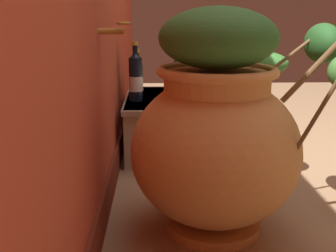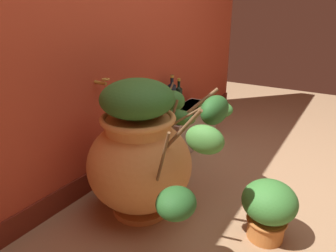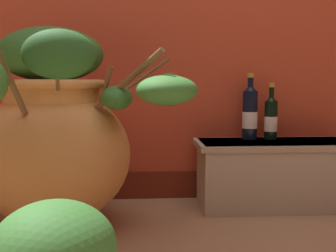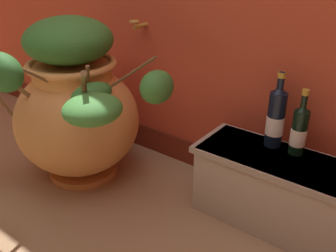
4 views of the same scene
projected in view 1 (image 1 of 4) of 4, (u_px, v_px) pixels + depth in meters
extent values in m
plane|color=#9E7A56|center=(328.00, 188.00, 2.19)|extent=(7.00, 7.00, 0.00)
cube|color=maroon|center=(112.00, 176.00, 2.14)|extent=(4.40, 0.02, 0.15)
cylinder|color=#B28433|center=(111.00, 31.00, 1.68)|extent=(0.02, 0.10, 0.02)
torus|color=#B28433|center=(123.00, 23.00, 1.67)|extent=(0.06, 0.06, 0.01)
cylinder|color=#D68E4C|center=(213.00, 224.00, 1.77)|extent=(0.38, 0.38, 0.04)
ellipsoid|color=#D68E4C|center=(215.00, 151.00, 1.69)|extent=(0.67, 0.67, 0.59)
cylinder|color=#D68E4C|center=(217.00, 85.00, 1.63)|extent=(0.40, 0.40, 0.11)
torus|color=#D68E4C|center=(217.00, 71.00, 1.61)|extent=(0.46, 0.46, 0.04)
cylinder|color=brown|center=(321.00, 109.00, 1.43)|extent=(0.11, 0.16, 0.38)
cylinder|color=brown|center=(296.00, 51.00, 1.69)|extent=(0.06, 0.25, 0.19)
ellipsoid|color=#235623|center=(323.00, 43.00, 1.72)|extent=(0.24, 0.14, 0.16)
cylinder|color=brown|center=(252.00, 60.00, 1.93)|extent=(0.29, 0.23, 0.25)
ellipsoid|color=#387A33|center=(264.00, 63.00, 2.09)|extent=(0.23, 0.24, 0.11)
cylinder|color=brown|center=(316.00, 66.00, 1.55)|extent=(0.06, 0.23, 0.28)
cylinder|color=brown|center=(234.00, 66.00, 1.85)|extent=(0.07, 0.04, 0.16)
ellipsoid|color=#2D6628|center=(237.00, 76.00, 1.91)|extent=(0.13, 0.22, 0.10)
cylinder|color=brown|center=(197.00, 60.00, 1.96)|extent=(0.30, 0.05, 0.22)
ellipsoid|color=#387A33|center=(191.00, 64.00, 2.11)|extent=(0.14, 0.17, 0.15)
ellipsoid|color=#2D6628|center=(218.00, 38.00, 1.58)|extent=(0.44, 0.44, 0.23)
cube|color=#B2A893|center=(151.00, 124.00, 2.77)|extent=(0.78, 0.30, 0.35)
cube|color=#A09785|center=(151.00, 99.00, 2.73)|extent=(0.83, 0.32, 0.03)
cylinder|color=black|center=(138.00, 81.00, 2.70)|extent=(0.07, 0.07, 0.21)
cone|color=black|center=(137.00, 63.00, 2.67)|extent=(0.07, 0.07, 0.04)
cylinder|color=black|center=(137.00, 57.00, 2.66)|extent=(0.03, 0.03, 0.10)
cylinder|color=#B7932D|center=(137.00, 51.00, 2.65)|extent=(0.03, 0.03, 0.02)
cylinder|color=white|center=(138.00, 84.00, 2.70)|extent=(0.07, 0.07, 0.08)
cylinder|color=black|center=(136.00, 79.00, 2.58)|extent=(0.08, 0.08, 0.26)
cone|color=black|center=(135.00, 55.00, 2.54)|extent=(0.08, 0.08, 0.04)
cylinder|color=black|center=(135.00, 49.00, 2.53)|extent=(0.03, 0.03, 0.09)
cylinder|color=#B7932D|center=(135.00, 43.00, 2.53)|extent=(0.03, 0.03, 0.02)
cylinder|color=silver|center=(136.00, 84.00, 2.59)|extent=(0.08, 0.08, 0.09)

